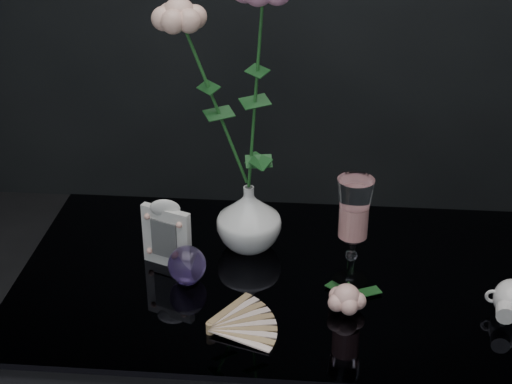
# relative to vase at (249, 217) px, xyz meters

# --- Properties ---
(vase) EXTENTS (0.13, 0.13, 0.13)m
(vase) POSITION_rel_vase_xyz_m (0.00, 0.00, 0.00)
(vase) COLOR white
(vase) RESTS_ON table
(wine_glass) EXTENTS (0.08, 0.08, 0.21)m
(wine_glass) POSITION_rel_vase_xyz_m (0.20, -0.11, 0.04)
(wine_glass) COLOR white
(wine_glass) RESTS_ON table
(picture_frame) EXTENTS (0.13, 0.11, 0.14)m
(picture_frame) POSITION_rel_vase_xyz_m (-0.15, -0.08, 0.00)
(picture_frame) COLOR silver
(picture_frame) RESTS_ON table
(paperweight) EXTENTS (0.09, 0.09, 0.07)m
(paperweight) POSITION_rel_vase_xyz_m (-0.10, -0.13, -0.03)
(paperweight) COLOR #8C71B7
(paperweight) RESTS_ON table
(paper_fan) EXTENTS (0.24, 0.19, 0.02)m
(paper_fan) POSITION_rel_vase_xyz_m (-0.04, -0.28, -0.05)
(paper_fan) COLOR beige
(paper_fan) RESTS_ON table
(loose_rose) EXTENTS (0.13, 0.16, 0.05)m
(loose_rose) POSITION_rel_vase_xyz_m (0.19, -0.20, -0.04)
(loose_rose) COLOR #FFB1A4
(loose_rose) RESTS_ON table
(pearl_jar) EXTENTS (0.26, 0.27, 0.07)m
(pearl_jar) POSITION_rel_vase_xyz_m (0.47, -0.18, -0.03)
(pearl_jar) COLOR silver
(pearl_jar) RESTS_ON table
(roses) EXTENTS (0.23, 0.12, 0.48)m
(roses) POSITION_rel_vase_xyz_m (-0.03, 0.00, 0.29)
(roses) COLOR #FFBAA3
(roses) RESTS_ON vase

